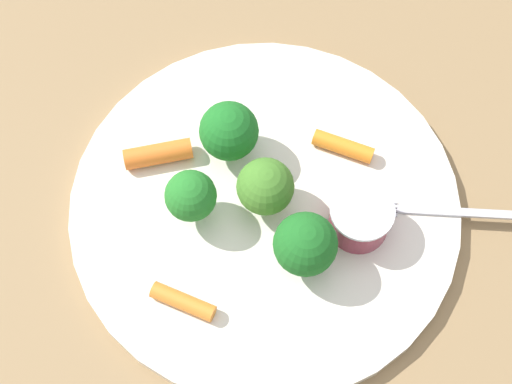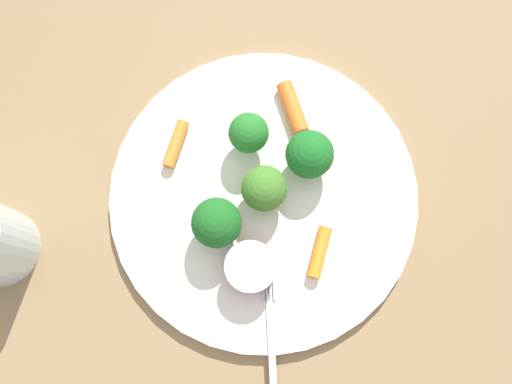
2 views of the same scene
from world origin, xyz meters
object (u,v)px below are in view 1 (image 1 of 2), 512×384
object	(u,v)px
sauce_cup	(360,218)
broccoli_floret_3	(267,187)
fork	(483,214)
broccoli_floret_1	(300,247)
carrot_stick_1	(158,154)
broccoli_floret_0	(191,196)
carrot_stick_0	(183,302)
broccoli_floret_2	(224,134)
carrot_stick_2	(343,146)
plate	(265,206)

from	to	relation	value
sauce_cup	broccoli_floret_3	bearing A→B (deg)	-137.25
fork	broccoli_floret_3	bearing A→B (deg)	-124.46
broccoli_floret_1	carrot_stick_1	bearing A→B (deg)	-159.98
broccoli_floret_0	fork	world-z (taller)	broccoli_floret_0
broccoli_floret_0	carrot_stick_0	distance (m)	0.08
broccoli_floret_1	broccoli_floret_2	distance (m)	0.11
broccoli_floret_3	carrot_stick_2	xyz separation A→B (m)	(-0.01, 0.08, -0.02)
broccoli_floret_2	carrot_stick_0	distance (m)	0.13
broccoli_floret_0	broccoli_floret_2	bearing A→B (deg)	125.37
broccoli_floret_0	broccoli_floret_3	bearing A→B (deg)	68.25
broccoli_floret_0	broccoli_floret_3	size ratio (longest dim) A/B	1.00
sauce_cup	fork	bearing A→B (deg)	65.00
broccoli_floret_0	broccoli_floret_3	distance (m)	0.06
plate	broccoli_floret_1	xyz separation A→B (m)	(0.05, -0.00, 0.04)
plate	fork	world-z (taller)	fork
broccoli_floret_0	carrot_stick_0	size ratio (longest dim) A/B	1.05
broccoli_floret_1	sauce_cup	bearing A→B (deg)	91.19
broccoli_floret_3	broccoli_floret_2	bearing A→B (deg)	-174.03
carrot_stick_2	fork	bearing A→B (deg)	31.02
carrot_stick_2	carrot_stick_0	bearing A→B (deg)	-74.63
carrot_stick_0	carrot_stick_1	xyz separation A→B (m)	(-0.12, 0.04, 0.00)
broccoli_floret_1	carrot_stick_0	world-z (taller)	broccoli_floret_1
plate	fork	bearing A→B (deg)	55.65
broccoli_floret_2	carrot_stick_0	world-z (taller)	broccoli_floret_2
carrot_stick_1	broccoli_floret_1	bearing A→B (deg)	20.02
broccoli_floret_2	sauce_cup	bearing A→B (deg)	27.10
sauce_cup	carrot_stick_0	distance (m)	0.14
sauce_cup	broccoli_floret_1	world-z (taller)	broccoli_floret_1
broccoli_floret_1	carrot_stick_2	world-z (taller)	broccoli_floret_1
plate	carrot_stick_2	world-z (taller)	carrot_stick_2
carrot_stick_1	carrot_stick_2	xyz separation A→B (m)	(0.07, 0.13, -0.00)
broccoli_floret_1	broccoli_floret_3	size ratio (longest dim) A/B	1.10
carrot_stick_0	broccoli_floret_2	bearing A→B (deg)	136.55
plate	broccoli_floret_1	bearing A→B (deg)	-4.89
broccoli_floret_3	carrot_stick_1	xyz separation A→B (m)	(-0.08, -0.05, -0.02)
broccoli_floret_0	broccoli_floret_1	distance (m)	0.09
plate	broccoli_floret_0	distance (m)	0.07
broccoli_floret_3	plate	bearing A→B (deg)	-104.13
carrot_stick_1	plate	bearing A→B (deg)	34.51
broccoli_floret_0	broccoli_floret_2	world-z (taller)	broccoli_floret_2
sauce_cup	fork	xyz separation A→B (m)	(0.04, 0.09, -0.01)
broccoli_floret_1	broccoli_floret_2	xyz separation A→B (m)	(-0.11, -0.00, -0.00)
sauce_cup	fork	size ratio (longest dim) A/B	0.29
broccoli_floret_1	broccoli_floret_2	world-z (taller)	broccoli_floret_1
broccoli_floret_0	fork	distance (m)	0.22
broccoli_floret_2	carrot_stick_2	world-z (taller)	broccoli_floret_2
broccoli_floret_3	carrot_stick_1	size ratio (longest dim) A/B	0.94
carrot_stick_0	broccoli_floret_3	bearing A→B (deg)	112.55
plate	broccoli_floret_2	size ratio (longest dim) A/B	5.65
carrot_stick_1	carrot_stick_2	world-z (taller)	carrot_stick_1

